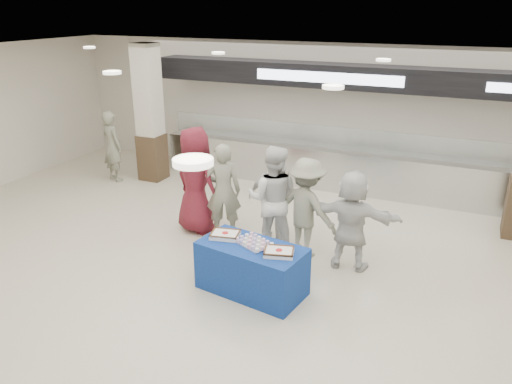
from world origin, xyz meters
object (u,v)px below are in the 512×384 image
at_px(civilian_maroon, 196,180).
at_px(civilian_white, 352,220).
at_px(soldier_bg, 112,146).
at_px(display_table, 252,268).
at_px(chef_tall, 273,199).
at_px(cupcake_tray, 254,242).
at_px(chef_short, 274,199).
at_px(sheet_cake_right, 279,252).
at_px(soldier_b, 306,208).
at_px(sheet_cake_left, 225,234).
at_px(soldier_a, 223,191).

bearing_deg(civilian_maroon, civilian_white, -166.48).
bearing_deg(soldier_bg, display_table, 168.04).
bearing_deg(chef_tall, cupcake_tray, 90.08).
relative_size(chef_short, civilian_white, 0.97).
height_order(display_table, chef_tall, chef_tall).
bearing_deg(civilian_white, display_table, 46.11).
bearing_deg(soldier_bg, cupcake_tray, 168.48).
bearing_deg(display_table, sheet_cake_right, -2.07).
distance_m(sheet_cake_right, soldier_bg, 6.46).
height_order(cupcake_tray, chef_short, chef_short).
bearing_deg(civilian_maroon, soldier_b, -165.56).
xyz_separation_m(display_table, sheet_cake_right, (0.46, -0.09, 0.42)).
xyz_separation_m(display_table, civilian_white, (1.14, 1.29, 0.45)).
height_order(sheet_cake_right, cupcake_tray, sheet_cake_right).
xyz_separation_m(chef_short, soldier_b, (0.71, -0.33, 0.06)).
xyz_separation_m(chef_tall, soldier_b, (0.59, -0.01, -0.07)).
relative_size(display_table, cupcake_tray, 2.78).
relative_size(sheet_cake_left, civilian_white, 0.29).
bearing_deg(civilian_white, soldier_bg, -19.62).
xyz_separation_m(soldier_a, civilian_white, (2.40, -0.25, -0.05)).
bearing_deg(soldier_b, sheet_cake_left, 74.15).
relative_size(civilian_maroon, soldier_b, 1.16).
xyz_separation_m(cupcake_tray, chef_short, (-0.37, 1.68, 0.01)).
distance_m(chef_tall, soldier_bg, 5.18).
height_order(cupcake_tray, soldier_a, soldier_a).
relative_size(sheet_cake_right, chef_short, 0.30).
xyz_separation_m(sheet_cake_right, chef_tall, (-0.69, 1.50, 0.13)).
bearing_deg(chef_tall, sheet_cake_right, 104.26).
height_order(display_table, civilian_maroon, civilian_maroon).
bearing_deg(soldier_b, soldier_a, 11.77).
bearing_deg(soldier_bg, soldier_b, -178.14).
bearing_deg(soldier_a, chef_tall, 149.42).
distance_m(sheet_cake_right, chef_tall, 1.65).
height_order(sheet_cake_right, chef_short, chef_short).
bearing_deg(chef_tall, soldier_bg, -31.06).
bearing_deg(chef_tall, civilian_maroon, -15.73).
relative_size(soldier_b, civilian_white, 1.04).
relative_size(chef_tall, civilian_white, 1.13).
distance_m(display_table, civilian_maroon, 2.47).
bearing_deg(cupcake_tray, civilian_white, 48.19).
bearing_deg(civilian_white, cupcake_tray, 45.80).
xyz_separation_m(soldier_a, soldier_bg, (-3.83, 1.68, -0.03)).
bearing_deg(display_table, soldier_bg, 156.95).
bearing_deg(display_table, civilian_maroon, 148.94).
bearing_deg(soldier_b, civilian_white, -170.51).
xyz_separation_m(sheet_cake_left, soldier_a, (-0.77, 1.44, 0.08)).
distance_m(display_table, sheet_cake_right, 0.63).
bearing_deg(soldier_a, sheet_cake_left, 95.40).
distance_m(soldier_a, chef_short, 0.93).
bearing_deg(sheet_cake_right, civilian_maroon, 144.22).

